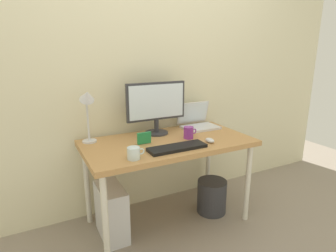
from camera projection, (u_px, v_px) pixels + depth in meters
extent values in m
plane|color=gray|center=(168.00, 220.00, 2.44)|extent=(6.00, 6.00, 0.00)
cube|color=beige|center=(147.00, 64.00, 2.45)|extent=(4.40, 0.04, 2.60)
cube|color=#B7844C|center=(168.00, 143.00, 2.25)|extent=(1.33, 0.70, 0.04)
cylinder|color=silver|center=(105.00, 222.00, 1.84)|extent=(0.04, 0.04, 0.68)
cylinder|color=silver|center=(248.00, 183.00, 2.37)|extent=(0.04, 0.04, 0.68)
cylinder|color=silver|center=(87.00, 185.00, 2.33)|extent=(0.04, 0.04, 0.68)
cylinder|color=silver|center=(208.00, 160.00, 2.86)|extent=(0.04, 0.04, 0.68)
cylinder|color=#333338|center=(157.00, 133.00, 2.43)|extent=(0.20, 0.20, 0.01)
cylinder|color=#333338|center=(157.00, 126.00, 2.42)|extent=(0.04, 0.04, 0.11)
cube|color=#333338|center=(156.00, 101.00, 2.36)|extent=(0.53, 0.03, 0.32)
cube|color=white|center=(157.00, 101.00, 2.35)|extent=(0.49, 0.01, 0.28)
cube|color=silver|center=(200.00, 127.00, 2.58)|extent=(0.32, 0.22, 0.02)
cube|color=silver|center=(193.00, 113.00, 2.67)|extent=(0.32, 0.06, 0.21)
cube|color=white|center=(193.00, 113.00, 2.66)|extent=(0.30, 0.05, 0.18)
cylinder|color=silver|center=(90.00, 141.00, 2.21)|extent=(0.11, 0.11, 0.01)
cylinder|color=silver|center=(88.00, 120.00, 2.17)|extent=(0.02, 0.02, 0.33)
cone|color=silver|center=(87.00, 96.00, 2.08)|extent=(0.11, 0.14, 0.13)
cube|color=black|center=(177.00, 148.00, 2.05)|extent=(0.44, 0.14, 0.02)
ellipsoid|color=silver|center=(210.00, 140.00, 2.20)|extent=(0.06, 0.09, 0.03)
cylinder|color=purple|center=(188.00, 133.00, 2.29)|extent=(0.08, 0.08, 0.10)
torus|color=purple|center=(194.00, 131.00, 2.31)|extent=(0.05, 0.01, 0.05)
cylinder|color=silver|center=(134.00, 153.00, 1.86)|extent=(0.09, 0.09, 0.08)
torus|color=silver|center=(141.00, 151.00, 1.88)|extent=(0.05, 0.01, 0.05)
cube|color=#268C4C|center=(144.00, 138.00, 2.15)|extent=(0.11, 0.02, 0.09)
cube|color=silver|center=(111.00, 212.00, 2.18)|extent=(0.18, 0.36, 0.42)
cylinder|color=#333338|center=(212.00, 196.00, 2.53)|extent=(0.26, 0.26, 0.30)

